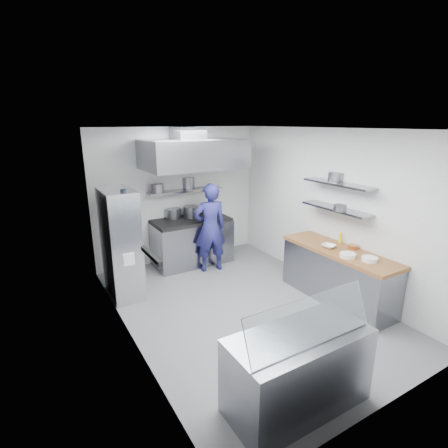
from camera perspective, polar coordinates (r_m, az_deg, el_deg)
floor at (r=5.86m, az=3.07°, el=-13.27°), size 5.00×5.00×0.00m
ceiling at (r=5.09m, az=3.56°, el=15.27°), size 5.00×5.00×0.00m
wall_back at (r=7.45m, az=-7.48°, el=4.66°), size 3.60×2.80×0.02m
wall_front at (r=3.65m, az=26.00°, el=-9.59°), size 3.60×2.80×0.02m
wall_left at (r=4.60m, az=-15.72°, el=-3.24°), size 2.80×5.00×0.02m
wall_right at (r=6.46m, az=16.71°, el=2.28°), size 2.80×5.00×0.02m
gas_range at (r=7.39m, az=-5.26°, el=-3.02°), size 1.60×0.80×0.90m
cooktop at (r=7.25m, az=-5.36°, el=0.56°), size 1.57×0.78×0.06m
stock_pot_left at (r=7.37m, az=-8.27°, el=1.77°), size 0.31×0.31×0.20m
stock_pot_mid at (r=7.36m, az=-5.39°, el=2.01°), size 0.31×0.31×0.24m
stock_pot_right at (r=7.47m, az=-2.11°, el=1.98°), size 0.26×0.26×0.16m
over_range_shelf at (r=7.32m, az=-6.30°, el=5.45°), size 1.60×0.30×0.04m
shelf_pot_a at (r=7.03m, az=-10.80°, el=5.71°), size 0.24×0.24×0.18m
shelf_pot_b at (r=7.53m, az=-5.91°, el=6.76°), size 0.28×0.28×0.22m
extractor_hood at (r=6.84m, az=-5.03°, el=11.32°), size 1.90×1.15×0.55m
hood_duct at (r=7.02m, az=-5.93°, el=14.53°), size 0.55×0.55×0.24m
red_firebox at (r=7.01m, az=-16.72°, el=3.52°), size 0.22×0.10×0.26m
chef at (r=6.88m, az=-2.28°, el=-0.63°), size 0.72×0.54×1.77m
wire_rack at (r=6.13m, az=-16.52°, el=-3.08°), size 0.50×0.90×1.85m
rack_bin_a at (r=5.83m, az=-15.47°, el=-5.33°), size 0.17×0.21×0.19m
rack_bin_b at (r=6.05m, az=-16.87°, el=0.35°), size 0.15×0.19×0.17m
rack_jar at (r=5.67m, az=-16.08°, el=4.60°), size 0.10×0.10×0.18m
knife_strip at (r=3.74m, az=-11.84°, el=-5.07°), size 0.04×0.55×0.05m
prep_counter_base at (r=6.16m, az=17.99°, el=-8.16°), size 0.62×2.00×0.84m
prep_counter_top at (r=6.00m, az=18.37°, el=-4.24°), size 0.65×2.04×0.06m
plate_stack_a at (r=5.65m, az=22.68°, el=-5.31°), size 0.23×0.23×0.06m
plate_stack_b at (r=5.69m, az=19.56°, el=-4.81°), size 0.24×0.24×0.06m
copper_pan at (r=6.10m, az=20.36°, el=-3.51°), size 0.16×0.16×0.06m
squeeze_bottle at (r=6.29m, az=18.43°, el=-2.15°), size 0.05×0.05×0.18m
mixing_bowl at (r=6.01m, az=16.72°, el=-3.48°), size 0.26×0.26×0.05m
wall_shelf_lower at (r=6.12m, az=17.80°, el=2.40°), size 0.30×1.30×0.04m
wall_shelf_upper at (r=6.04m, az=18.14°, el=6.27°), size 0.30×1.30×0.04m
shelf_pot_c at (r=5.89m, az=18.42°, el=2.51°), size 0.21×0.21×0.10m
shelf_pot_d at (r=6.24m, az=17.87°, el=7.44°), size 0.27×0.27×0.14m
display_case at (r=3.98m, az=11.93°, el=-22.37°), size 1.50×0.70×0.85m
display_glass at (r=3.55m, az=13.90°, el=-15.14°), size 1.47×0.19×0.42m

